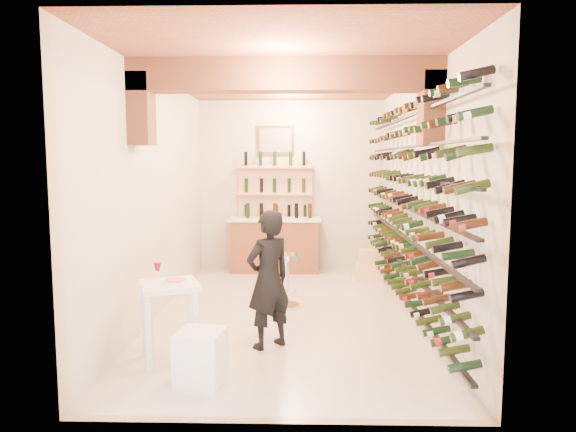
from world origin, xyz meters
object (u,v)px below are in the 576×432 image
object	(u,v)px
back_counter	(275,243)
person	(269,279)
crate_lower	(370,271)
white_stool	(201,358)
chrome_barstool	(286,276)
wine_rack	(402,200)
tasting_table	(170,297)

from	to	relation	value
back_counter	person	distance (m)	3.97
person	crate_lower	size ratio (longest dim) A/B	3.17
white_stool	chrome_barstool	distance (m)	2.70
chrome_barstool	wine_rack	bearing A→B (deg)	-11.02
back_counter	chrome_barstool	world-z (taller)	back_counter
person	crate_lower	world-z (taller)	person
back_counter	crate_lower	size ratio (longest dim) A/B	3.49
wine_rack	tasting_table	xyz separation A→B (m)	(-2.70, -1.72, -0.87)
person	chrome_barstool	world-z (taller)	person
chrome_barstool	crate_lower	world-z (taller)	chrome_barstool
crate_lower	wine_rack	bearing A→B (deg)	-86.22
back_counter	chrome_barstool	distance (m)	2.36
crate_lower	person	bearing A→B (deg)	-115.57
chrome_barstool	crate_lower	bearing A→B (deg)	49.62
tasting_table	chrome_barstool	world-z (taller)	tasting_table
person	back_counter	bearing A→B (deg)	-127.43
wine_rack	person	xyz separation A→B (m)	(-1.71, -1.31, -0.78)
white_stool	crate_lower	distance (m)	4.78
tasting_table	person	world-z (taller)	person
wine_rack	white_stool	size ratio (longest dim) A/B	11.16
back_counter	white_stool	bearing A→B (deg)	-95.19
wine_rack	white_stool	xyz separation A→B (m)	(-2.28, -2.29, -1.29)
back_counter	white_stool	distance (m)	4.97
tasting_table	crate_lower	world-z (taller)	tasting_table
white_stool	chrome_barstool	xyz separation A→B (m)	(0.72, 2.59, 0.18)
white_stool	crate_lower	world-z (taller)	white_stool
back_counter	person	size ratio (longest dim) A/B	1.10
wine_rack	person	world-z (taller)	wine_rack
wine_rack	back_counter	world-z (taller)	wine_rack
wine_rack	tasting_table	bearing A→B (deg)	-147.48
chrome_barstool	crate_lower	xyz separation A→B (m)	(1.43, 1.68, -0.29)
chrome_barstool	crate_lower	size ratio (longest dim) A/B	1.55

